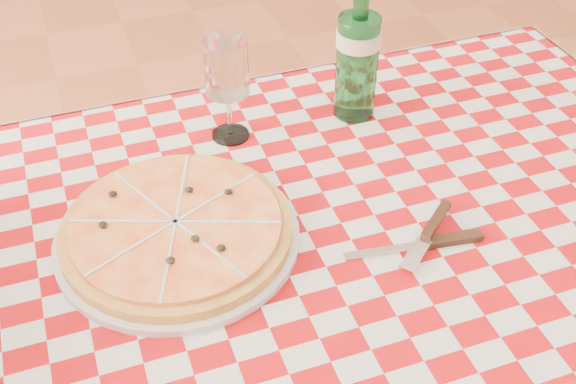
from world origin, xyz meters
The scene contains 6 objects.
dining_table centered at (0.00, 0.00, 0.66)m, with size 1.20×0.80×0.75m.
tablecloth centered at (0.00, 0.00, 0.75)m, with size 1.30×0.90×0.01m, color #9D090E.
pizza_plate centered at (-0.18, 0.08, 0.78)m, with size 0.34×0.34×0.04m, color #D29246, non-canonical shape.
water_bottle centered at (0.18, 0.29, 0.89)m, with size 0.07×0.07×0.26m, color #18632A, non-canonical shape.
wine_glass centered at (-0.04, 0.29, 0.85)m, with size 0.07×0.07×0.18m, color white, non-canonical shape.
cutlery centered at (0.14, -0.04, 0.77)m, with size 0.21×0.17×0.02m, color silver, non-canonical shape.
Camera 1 is at (-0.27, -0.65, 1.46)m, focal length 45.00 mm.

